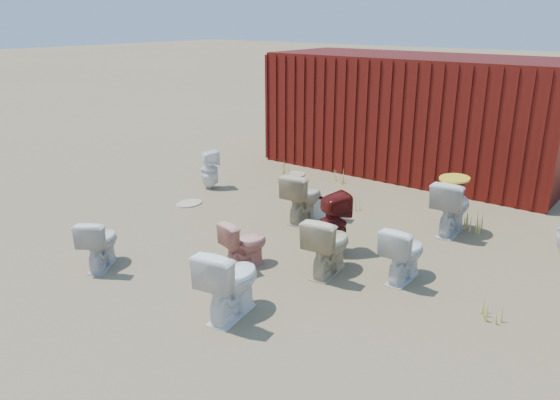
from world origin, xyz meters
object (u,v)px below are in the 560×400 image
Objects in this scene: toilet_back_a at (209,169)px; toilet_back_beige_right at (328,245)px; shipping_container at (415,114)px; toilet_front_e at (404,252)px; toilet_front_a at (100,242)px; toilet_front_c at (230,281)px; toilet_back_beige_left at (303,197)px; toilet_front_maroon at (333,224)px; toilet_back_yellowlid at (452,206)px; toilet_front_pink at (245,243)px; loose_tank at (328,209)px.

toilet_back_a is 4.14m from toilet_back_beige_right.
shipping_container is 8.17× the size of toilet_front_e.
shipping_container reaches higher than toilet_back_beige_right.
toilet_front_a is 2.20m from toilet_front_c.
toilet_front_c is 1.11× the size of toilet_back_a.
toilet_back_beige_left is at bearing -52.56° from toilet_back_beige_right.
shipping_container is at bearing -91.49° from toilet_front_c.
toilet_back_beige_left is (-0.06, -3.91, -0.79)m from shipping_container.
toilet_back_yellowlid is (1.02, 1.74, -0.01)m from toilet_front_maroon.
toilet_back_beige_left is at bearing -79.54° from toilet_front_c.
shipping_container reaches higher than toilet_back_beige_left.
toilet_front_pink is 0.76× the size of toilet_back_yellowlid.
toilet_back_beige_right is (3.78, -1.68, 0.02)m from toilet_back_a.
loose_tank is (-1.79, -0.65, -0.25)m from toilet_back_yellowlid.
toilet_back_beige_right is at bearing -138.88° from toilet_front_pink.
toilet_front_pink is at bearing -86.95° from shipping_container.
shipping_container is 6.92m from toilet_front_c.
shipping_container is 5.48m from toilet_back_beige_right.
toilet_front_pink is 3.54m from toilet_back_a.
toilet_front_a is at bearing 140.83° from toilet_back_a.
toilet_front_c is at bearing 150.84° from toilet_front_a.
toilet_front_pink is 2.04m from toilet_front_e.
loose_tank is (-0.08, 2.15, -0.15)m from toilet_front_pink.
toilet_front_a is 3.92m from toilet_front_e.
shipping_container reaches higher than toilet_front_maroon.
shipping_container is 8.62× the size of toilet_front_a.
shipping_container reaches higher than toilet_front_a.
toilet_front_maroon is (-0.02, 2.10, 0.02)m from toilet_front_c.
shipping_container is 4.45m from toilet_back_a.
toilet_back_a reaches higher than toilet_front_e.
toilet_back_a is 4.55m from toilet_back_yellowlid.
toilet_front_e is (1.13, -0.14, -0.07)m from toilet_front_maroon.
toilet_front_maroon is 1.19× the size of toilet_front_e.
toilet_back_yellowlid is (0.72, 2.31, 0.03)m from toilet_back_beige_right.
toilet_back_yellowlid is (2.07, 0.96, 0.02)m from toilet_back_beige_left.
loose_tank is (0.29, 0.30, -0.23)m from toilet_back_beige_left.
toilet_back_a is at bearing -52.44° from toilet_front_c.
toilet_front_maroon is at bearing -78.02° from shipping_container.
toilet_back_beige_left is at bearing 21.03° from toilet_back_yellowlid.
toilet_front_a is at bearing 53.01° from toilet_front_pink.
toilet_front_c reaches higher than toilet_back_a.
toilet_front_a reaches higher than loose_tank.
toilet_front_e reaches higher than toilet_front_a.
toilet_front_a is 0.80× the size of toilet_front_maroon.
shipping_container is 7.17× the size of toilet_front_c.
toilet_front_e is at bearing -157.28° from toilet_front_maroon.
toilet_front_e is at bearing -165.65° from toilet_back_a.
toilet_front_pink is 0.86× the size of toilet_back_a.
shipping_container is 7.09m from toilet_front_a.
toilet_back_beige_left is 1.91m from toilet_back_beige_right.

